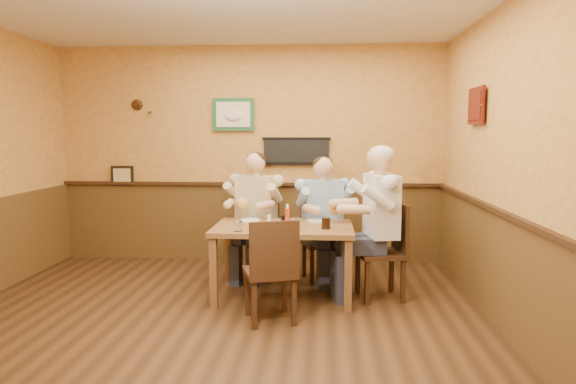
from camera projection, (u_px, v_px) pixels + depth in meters
The scene contains 17 objects.
room at pixel (225, 133), 4.35m from camera, with size 5.02×5.03×2.81m.
dining_table at pixel (283, 235), 5.21m from camera, with size 1.40×0.90×0.75m.
chair_back_left at pixel (257, 238), 5.99m from camera, with size 0.42×0.42×0.92m, color #3B2413, non-canonical shape.
chair_back_right at pixel (322, 242), 5.87m from camera, with size 0.41×0.41×0.89m, color #3B2413, non-canonical shape.
chair_right_end at pixel (380, 251), 5.21m from camera, with size 0.45×0.45×0.98m, color #3B2413, non-canonical shape.
chair_near_side at pixel (270, 270), 4.58m from camera, with size 0.43×0.43×0.94m, color #3B2413, non-canonical shape.
diner_tan_shirt at pixel (257, 222), 5.96m from camera, with size 0.61×0.61×1.32m, color beige, non-canonical shape.
diner_blue_polo at pixel (322, 225), 5.85m from camera, with size 0.59×0.59×1.27m, color #89ADCE, non-canonical shape.
diner_white_elder at pixel (381, 231), 5.18m from camera, with size 0.65×0.65×1.40m, color silver, non-canonical shape.
water_glass_left at pixel (238, 226), 4.89m from camera, with size 0.07×0.07×0.11m, color white.
water_glass_mid at pixel (295, 225), 4.88m from camera, with size 0.09×0.09×0.13m, color white.
cola_tumbler at pixel (326, 223), 5.02m from camera, with size 0.09×0.09×0.11m, color black.
hot_sauce_bottle at pixel (287, 216), 5.17m from camera, with size 0.05×0.05×0.20m, color #B93A13.
salt_shaker at pixel (269, 219), 5.31m from camera, with size 0.04×0.04×0.09m, color white.
pepper_shaker at pixel (283, 220), 5.22m from camera, with size 0.04×0.04×0.10m, color black.
plate_far_left at pixel (250, 220), 5.48m from camera, with size 0.22×0.22×0.01m, color white.
plate_far_right at pixel (318, 221), 5.43m from camera, with size 0.23×0.23×0.02m, color silver.
Camera 1 is at (0.97, -4.16, 1.69)m, focal length 32.00 mm.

